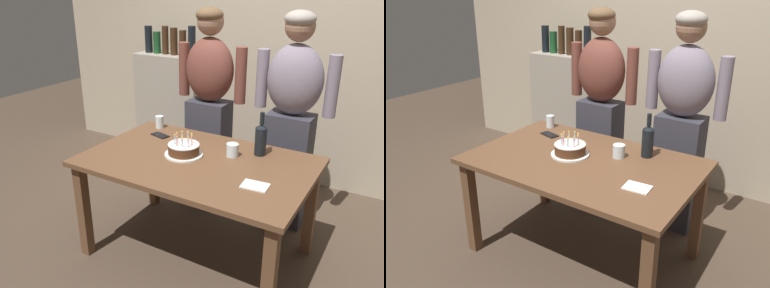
{
  "view_description": "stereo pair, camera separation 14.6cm",
  "coord_description": "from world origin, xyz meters",
  "views": [
    {
      "loc": [
        1.18,
        -2.05,
        1.82
      ],
      "look_at": [
        -0.05,
        0.01,
        0.84
      ],
      "focal_mm": 36.67,
      "sensor_mm": 36.0,
      "label": 1
    },
    {
      "loc": [
        1.3,
        -1.97,
        1.82
      ],
      "look_at": [
        -0.05,
        0.01,
        0.84
      ],
      "focal_mm": 36.67,
      "sensor_mm": 36.0,
      "label": 2
    }
  ],
  "objects": [
    {
      "name": "ground_plane",
      "position": [
        0.0,
        0.0,
        0.0
      ],
      "size": [
        10.0,
        10.0,
        0.0
      ],
      "primitive_type": "plane",
      "color": "#47382B"
    },
    {
      "name": "back_wall",
      "position": [
        0.0,
        1.55,
        1.3
      ],
      "size": [
        5.2,
        0.1,
        2.6
      ],
      "primitive_type": "cube",
      "color": "tan",
      "rests_on": "ground_plane"
    },
    {
      "name": "dining_table",
      "position": [
        0.0,
        0.0,
        0.64
      ],
      "size": [
        1.5,
        0.96,
        0.74
      ],
      "color": "brown",
      "rests_on": "ground_plane"
    },
    {
      "name": "birthday_cake",
      "position": [
        -0.12,
        0.02,
        0.78
      ],
      "size": [
        0.26,
        0.26,
        0.15
      ],
      "color": "white",
      "rests_on": "dining_table"
    },
    {
      "name": "water_glass_near",
      "position": [
        -0.58,
        0.39,
        0.79
      ],
      "size": [
        0.07,
        0.07,
        0.1
      ],
      "primitive_type": "cylinder",
      "color": "silver",
      "rests_on": "dining_table"
    },
    {
      "name": "water_glass_far",
      "position": [
        0.17,
        0.17,
        0.78
      ],
      "size": [
        0.08,
        0.08,
        0.09
      ],
      "primitive_type": "cylinder",
      "color": "silver",
      "rests_on": "dining_table"
    },
    {
      "name": "wine_bottle",
      "position": [
        0.32,
        0.29,
        0.86
      ],
      "size": [
        0.08,
        0.08,
        0.3
      ],
      "color": "black",
      "rests_on": "dining_table"
    },
    {
      "name": "cell_phone",
      "position": [
        -0.47,
        0.24,
        0.74
      ],
      "size": [
        0.16,
        0.11,
        0.01
      ],
      "primitive_type": "cube",
      "rotation": [
        0.0,
        0.0,
        -0.26
      ],
      "color": "black",
      "rests_on": "dining_table"
    },
    {
      "name": "napkin_stack",
      "position": [
        0.47,
        -0.15,
        0.74
      ],
      "size": [
        0.16,
        0.12,
        0.01
      ],
      "primitive_type": "cube",
      "rotation": [
        0.0,
        0.0,
        0.07
      ],
      "color": "white",
      "rests_on": "dining_table"
    },
    {
      "name": "person_man_bearded",
      "position": [
        -0.31,
        0.72,
        0.87
      ],
      "size": [
        0.61,
        0.27,
        1.66
      ],
      "rotation": [
        0.0,
        0.0,
        3.14
      ],
      "color": "#33333D",
      "rests_on": "ground_plane"
    },
    {
      "name": "person_woman_cardigan",
      "position": [
        0.39,
        0.72,
        0.87
      ],
      "size": [
        0.61,
        0.27,
        1.66
      ],
      "rotation": [
        0.0,
        0.0,
        3.14
      ],
      "color": "#33333D",
      "rests_on": "ground_plane"
    },
    {
      "name": "shelf_cabinet",
      "position": [
        -1.1,
        1.33,
        0.6
      ],
      "size": [
        0.74,
        0.3,
        1.45
      ],
      "color": "#9E9384",
      "rests_on": "ground_plane"
    }
  ]
}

